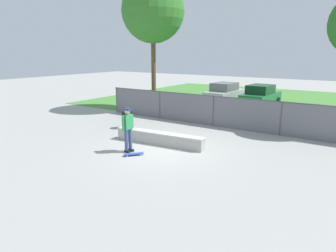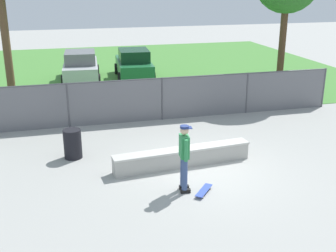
{
  "view_description": "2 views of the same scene",
  "coord_description": "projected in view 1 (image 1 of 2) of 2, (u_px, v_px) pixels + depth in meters",
  "views": [
    {
      "loc": [
        7.06,
        -10.03,
        4.02
      ],
      "look_at": [
        0.07,
        0.43,
        0.94
      ],
      "focal_mm": 32.13,
      "sensor_mm": 36.0,
      "label": 1
    },
    {
      "loc": [
        -3.9,
        -10.79,
        5.34
      ],
      "look_at": [
        -0.82,
        1.0,
        1.15
      ],
      "focal_mm": 45.51,
      "sensor_mm": 36.0,
      "label": 2
    }
  ],
  "objects": [
    {
      "name": "concrete_ledge",
      "position": [
        159.0,
        138.0,
        13.5
      ],
      "size": [
        4.32,
        0.88,
        0.56
      ],
      "color": "#A8A59E",
      "rests_on": "ground"
    },
    {
      "name": "chainlink_fence",
      "position": [
        213.0,
        109.0,
        16.75
      ],
      "size": [
        14.69,
        0.07,
        1.72
      ],
      "color": "#4C4C51",
      "rests_on": "ground"
    },
    {
      "name": "car_silver",
      "position": [
        225.0,
        93.0,
        24.56
      ],
      "size": [
        2.26,
        4.32,
        1.66
      ],
      "color": "#B7BABF",
      "rests_on": "ground"
    },
    {
      "name": "skateboard",
      "position": [
        134.0,
        154.0,
        12.05
      ],
      "size": [
        0.66,
        0.74,
        0.09
      ],
      "color": "#334CB2",
      "rests_on": "ground"
    },
    {
      "name": "skateboarder",
      "position": [
        128.0,
        128.0,
        12.28
      ],
      "size": [
        0.33,
        0.6,
        1.84
      ],
      "color": "black",
      "rests_on": "ground"
    },
    {
      "name": "car_green",
      "position": [
        261.0,
        96.0,
        22.9
      ],
      "size": [
        2.26,
        4.32,
        1.66
      ],
      "color": "#1E6638",
      "rests_on": "ground"
    },
    {
      "name": "ground_plane",
      "position": [
        161.0,
        149.0,
        12.87
      ],
      "size": [
        80.0,
        80.0,
        0.0
      ],
      "primitive_type": "plane",
      "color": "#9E9E99"
    },
    {
      "name": "tree_near_left",
      "position": [
        153.0,
        11.0,
        20.4
      ],
      "size": [
        4.29,
        4.29,
        8.92
      ],
      "color": "brown",
      "rests_on": "ground"
    },
    {
      "name": "grass_strip",
      "position": [
        266.0,
        102.0,
        25.29
      ],
      "size": [
        26.62,
        20.0,
        0.02
      ],
      "primitive_type": "cube",
      "color": "#478438",
      "rests_on": "ground"
    },
    {
      "name": "trash_bin",
      "position": [
        127.0,
        120.0,
        16.35
      ],
      "size": [
        0.56,
        0.56,
        0.93
      ],
      "primitive_type": "cylinder",
      "color": "black",
      "rests_on": "ground"
    }
  ]
}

